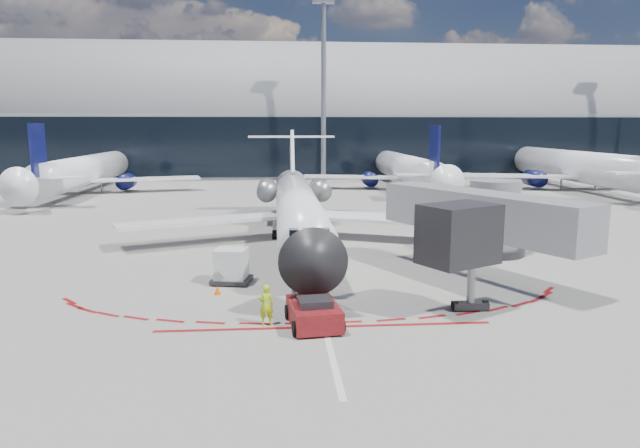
{
  "coord_description": "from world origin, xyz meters",
  "views": [
    {
      "loc": [
        -1.97,
        -33.96,
        8.25
      ],
      "look_at": [
        0.88,
        2.17,
        1.97
      ],
      "focal_mm": 32.0,
      "sensor_mm": 36.0,
      "label": 1
    }
  ],
  "objects": [
    {
      "name": "apron_centerline",
      "position": [
        0.0,
        2.0,
        0.01
      ],
      "size": [
        0.25,
        40.0,
        0.01
      ],
      "primitive_type": "cube",
      "color": "silver",
      "rests_on": "ground"
    },
    {
      "name": "uld_container",
      "position": [
        -4.34,
        -4.44,
        0.92
      ],
      "size": [
        2.25,
        2.01,
        1.86
      ],
      "rotation": [
        0.0,
        0.0,
        -0.18
      ],
      "color": "black",
      "rests_on": "ground"
    },
    {
      "name": "pushback_tug",
      "position": [
        -0.44,
        -11.31,
        0.56
      ],
      "size": [
        2.4,
        4.98,
        1.27
      ],
      "rotation": [
        0.0,
        0.0,
        0.12
      ],
      "color": "#580C12",
      "rests_on": "ground"
    },
    {
      "name": "jet_bridge",
      "position": [
        9.79,
        -3.01,
        3.01
      ],
      "size": [
        10.03,
        15.2,
        4.9
      ],
      "color": "gray",
      "rests_on": "ground"
    },
    {
      "name": "safety_cone_left",
      "position": [
        -4.9,
        -6.49,
        0.23
      ],
      "size": [
        0.34,
        0.34,
        0.47
      ],
      "primitive_type": "cone",
      "color": "#F15405",
      "rests_on": "ground"
    },
    {
      "name": "bg_airliner_2",
      "position": [
        15.24,
        40.51,
        5.18
      ],
      "size": [
        32.05,
        33.93,
        10.37
      ],
      "primitive_type": null,
      "color": "white",
      "rests_on": "ground"
    },
    {
      "name": "bg_airliner_1",
      "position": [
        -25.53,
        39.28,
        5.3
      ],
      "size": [
        32.74,
        34.67,
        10.59
      ],
      "primitive_type": null,
      "color": "white",
      "rests_on": "ground"
    },
    {
      "name": "terminal_building",
      "position": [
        0.0,
        64.97,
        8.52
      ],
      "size": [
        150.0,
        24.15,
        24.0
      ],
      "color": "gray",
      "rests_on": "ground"
    },
    {
      "name": "safety_cone_right",
      "position": [
        -1.36,
        -9.01,
        0.26
      ],
      "size": [
        0.38,
        0.38,
        0.53
      ],
      "primitive_type": "cone",
      "color": "#F15405",
      "rests_on": "ground"
    },
    {
      "name": "bg_airliner_3",
      "position": [
        37.44,
        38.23,
        5.84
      ],
      "size": [
        36.09,
        38.21,
        11.68
      ],
      "primitive_type": null,
      "color": "white",
      "rests_on": "ground"
    },
    {
      "name": "light_mast_centre",
      "position": [
        5.0,
        48.0,
        12.5
      ],
      "size": [
        0.7,
        0.7,
        25.0
      ],
      "primitive_type": "cylinder",
      "color": "gray",
      "rests_on": "ground"
    },
    {
      "name": "ground",
      "position": [
        0.0,
        0.0,
        0.0
      ],
      "size": [
        260.0,
        260.0,
        0.0
      ],
      "primitive_type": "plane",
      "color": "slate",
      "rests_on": "ground"
    },
    {
      "name": "regional_jet",
      "position": [
        -0.42,
        5.78,
        2.63
      ],
      "size": [
        25.46,
        31.39,
        7.86
      ],
      "color": "white",
      "rests_on": "ground"
    },
    {
      "name": "ramp_worker",
      "position": [
        -2.42,
        -11.05,
        0.87
      ],
      "size": [
        0.7,
        0.52,
        1.75
      ],
      "primitive_type": "imported",
      "rotation": [
        0.0,
        0.0,
        3.31
      ],
      "color": "#B5DE17",
      "rests_on": "ground"
    },
    {
      "name": "apron_stop_bar",
      "position": [
        0.0,
        -11.5,
        0.01
      ],
      "size": [
        14.0,
        0.25,
        0.01
      ],
      "primitive_type": "cube",
      "color": "maroon",
      "rests_on": "ground"
    }
  ]
}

